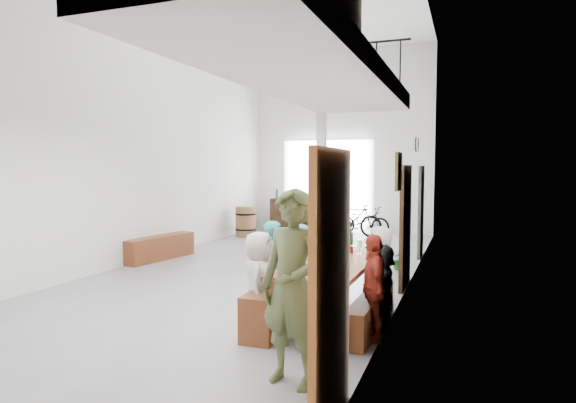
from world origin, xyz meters
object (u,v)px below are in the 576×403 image
at_px(host_standing, 293,288).
at_px(bicycle_near, 363,221).
at_px(oak_barrel, 246,221).
at_px(serving_counter, 301,215).
at_px(tasting_table, 333,267).
at_px(bench_inner, 288,297).
at_px(side_bench, 159,248).

xyz_separation_m(host_standing, bicycle_near, (-1.38, 9.81, -0.47)).
xyz_separation_m(oak_barrel, host_standing, (4.44, -8.33, 0.45)).
bearing_deg(serving_counter, tasting_table, -66.93).
relative_size(oak_barrel, host_standing, 0.49).
distance_m(bench_inner, bicycle_near, 8.00).
xyz_separation_m(bench_inner, oak_barrel, (-3.70, 6.50, 0.17)).
distance_m(oak_barrel, host_standing, 9.45).
height_order(side_bench, oak_barrel, oak_barrel).
xyz_separation_m(oak_barrel, serving_counter, (1.10, 1.68, 0.07)).
relative_size(bench_inner, host_standing, 1.30).
bearing_deg(tasting_table, side_bench, 149.59).
xyz_separation_m(bench_inner, serving_counter, (-2.60, 8.18, 0.24)).
height_order(tasting_table, serving_counter, serving_counter).
xyz_separation_m(side_bench, bicycle_near, (3.32, 5.21, 0.17)).
bearing_deg(tasting_table, serving_counter, 112.20).
relative_size(tasting_table, host_standing, 1.31).
bearing_deg(side_bench, bench_inner, -34.91).
bearing_deg(side_bench, host_standing, -44.39).
distance_m(side_bench, oak_barrel, 3.74).
bearing_deg(serving_counter, host_standing, -69.92).
relative_size(tasting_table, side_bench, 1.30).
bearing_deg(oak_barrel, side_bench, -94.00).
bearing_deg(host_standing, tasting_table, 107.30).
relative_size(oak_barrel, serving_counter, 0.45).
xyz_separation_m(side_bench, host_standing, (4.70, -4.60, 0.64)).
xyz_separation_m(bench_inner, bicycle_near, (-0.64, 7.98, 0.15)).
bearing_deg(serving_counter, bench_inner, -70.69).
bearing_deg(bicycle_near, serving_counter, 93.44).
relative_size(serving_counter, bicycle_near, 1.20).
distance_m(oak_barrel, serving_counter, 2.01).
xyz_separation_m(tasting_table, host_standing, (0.13, -1.83, 0.18)).
relative_size(bench_inner, oak_barrel, 2.65).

